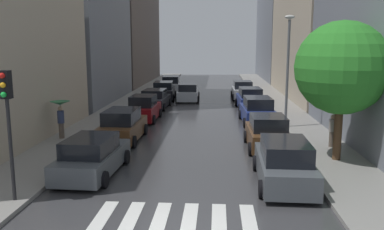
{
  "coord_description": "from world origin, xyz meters",
  "views": [
    {
      "loc": [
        1.25,
        -10.28,
        5.28
      ],
      "look_at": [
        -0.28,
        14.31,
        0.94
      ],
      "focal_mm": 37.99,
      "sensor_mm": 36.0,
      "label": 1
    }
  ],
  "objects_px": {
    "parked_car_right_third": "(257,111)",
    "pedestrian_foreground": "(333,119)",
    "pedestrian_by_kerb": "(60,111)",
    "lamp_post_right": "(288,63)",
    "street_tree_right": "(342,68)",
    "parked_car_right_nearest": "(284,164)",
    "traffic_light_left_corner": "(7,107)",
    "parked_car_right_fifth": "(243,91)",
    "parked_car_right_second": "(267,133)",
    "parked_car_left_fourth": "(155,99)",
    "parked_car_left_nearest": "(92,157)",
    "parked_car_left_third": "(144,109)",
    "parked_car_left_second": "(123,126)",
    "parked_car_left_sixth": "(171,85)",
    "parked_car_right_fourth": "(250,99)",
    "parked_car_left_fifth": "(164,91)",
    "car_midroad": "(188,93)"
  },
  "relations": [
    {
      "from": "parked_car_right_nearest",
      "to": "parked_car_left_sixth",
      "type": "bearing_deg",
      "value": 16.01
    },
    {
      "from": "pedestrian_by_kerb",
      "to": "traffic_light_left_corner",
      "type": "distance_m",
      "value": 9.21
    },
    {
      "from": "parked_car_left_fourth",
      "to": "car_midroad",
      "type": "height_order",
      "value": "car_midroad"
    },
    {
      "from": "traffic_light_left_corner",
      "to": "parked_car_left_fourth",
      "type": "bearing_deg",
      "value": 85.54
    },
    {
      "from": "parked_car_right_second",
      "to": "parked_car_right_third",
      "type": "distance_m",
      "value": 6.75
    },
    {
      "from": "parked_car_left_fifth",
      "to": "parked_car_right_third",
      "type": "bearing_deg",
      "value": -148.93
    },
    {
      "from": "parked_car_right_third",
      "to": "parked_car_right_fifth",
      "type": "distance_m",
      "value": 12.22
    },
    {
      "from": "parked_car_right_second",
      "to": "pedestrian_by_kerb",
      "type": "bearing_deg",
      "value": 83.53
    },
    {
      "from": "parked_car_left_nearest",
      "to": "car_midroad",
      "type": "distance_m",
      "value": 22.15
    },
    {
      "from": "parked_car_left_third",
      "to": "parked_car_left_fifth",
      "type": "bearing_deg",
      "value": 1.87
    },
    {
      "from": "parked_car_left_sixth",
      "to": "traffic_light_left_corner",
      "type": "xyz_separation_m",
      "value": [
        -1.69,
        -31.46,
        2.44
      ]
    },
    {
      "from": "parked_car_right_second",
      "to": "pedestrian_foreground",
      "type": "xyz_separation_m",
      "value": [
        3.23,
        0.09,
        0.76
      ]
    },
    {
      "from": "street_tree_right",
      "to": "lamp_post_right",
      "type": "bearing_deg",
      "value": 98.51
    },
    {
      "from": "parked_car_right_nearest",
      "to": "lamp_post_right",
      "type": "distance_m",
      "value": 10.94
    },
    {
      "from": "parked_car_right_nearest",
      "to": "pedestrian_by_kerb",
      "type": "distance_m",
      "value": 12.78
    },
    {
      "from": "parked_car_left_fourth",
      "to": "parked_car_left_nearest",
      "type": "bearing_deg",
      "value": -177.21
    },
    {
      "from": "parked_car_left_third",
      "to": "parked_car_right_second",
      "type": "xyz_separation_m",
      "value": [
        7.62,
        -7.23,
        -0.02
      ]
    },
    {
      "from": "parked_car_right_nearest",
      "to": "pedestrian_foreground",
      "type": "xyz_separation_m",
      "value": [
        3.23,
        5.33,
        0.76
      ]
    },
    {
      "from": "pedestrian_by_kerb",
      "to": "parked_car_left_second",
      "type": "bearing_deg",
      "value": 3.49
    },
    {
      "from": "parked_car_right_fourth",
      "to": "parked_car_right_nearest",
      "type": "bearing_deg",
      "value": 176.93
    },
    {
      "from": "street_tree_right",
      "to": "parked_car_right_fifth",
      "type": "bearing_deg",
      "value": 97.88
    },
    {
      "from": "parked_car_right_second",
      "to": "car_midroad",
      "type": "distance_m",
      "value": 18.23
    },
    {
      "from": "parked_car_right_second",
      "to": "traffic_light_left_corner",
      "type": "xyz_separation_m",
      "value": [
        -9.26,
        -7.8,
        2.48
      ]
    },
    {
      "from": "parked_car_left_third",
      "to": "parked_car_right_fifth",
      "type": "xyz_separation_m",
      "value": [
        7.51,
        11.74,
        -0.01
      ]
    },
    {
      "from": "parked_car_left_fourth",
      "to": "traffic_light_left_corner",
      "type": "distance_m",
      "value": 20.72
    },
    {
      "from": "parked_car_left_third",
      "to": "parked_car_right_nearest",
      "type": "xyz_separation_m",
      "value": [
        7.62,
        -12.47,
        -0.02
      ]
    },
    {
      "from": "parked_car_left_sixth",
      "to": "parked_car_right_nearest",
      "type": "bearing_deg",
      "value": -167.33
    },
    {
      "from": "parked_car_left_sixth",
      "to": "lamp_post_right",
      "type": "xyz_separation_m",
      "value": [
        9.31,
        -18.61,
        3.25
      ]
    },
    {
      "from": "parked_car_right_second",
      "to": "pedestrian_foreground",
      "type": "relative_size",
      "value": 2.11
    },
    {
      "from": "parked_car_left_third",
      "to": "street_tree_right",
      "type": "xyz_separation_m",
      "value": [
        10.44,
        -9.44,
        3.41
      ]
    },
    {
      "from": "parked_car_left_second",
      "to": "car_midroad",
      "type": "height_order",
      "value": "parked_car_left_second"
    },
    {
      "from": "parked_car_right_nearest",
      "to": "pedestrian_foreground",
      "type": "distance_m",
      "value": 6.28
    },
    {
      "from": "parked_car_right_third",
      "to": "pedestrian_foreground",
      "type": "distance_m",
      "value": 7.39
    },
    {
      "from": "traffic_light_left_corner",
      "to": "parked_car_left_second",
      "type": "bearing_deg",
      "value": 80.3
    },
    {
      "from": "parked_car_left_nearest",
      "to": "street_tree_right",
      "type": "bearing_deg",
      "value": -74.6
    },
    {
      "from": "pedestrian_by_kerb",
      "to": "lamp_post_right",
      "type": "bearing_deg",
      "value": 17.42
    },
    {
      "from": "parked_car_left_third",
      "to": "lamp_post_right",
      "type": "bearing_deg",
      "value": -101.68
    },
    {
      "from": "parked_car_right_fourth",
      "to": "pedestrian_foreground",
      "type": "xyz_separation_m",
      "value": [
        3.12,
        -12.69,
        0.75
      ]
    },
    {
      "from": "parked_car_left_third",
      "to": "pedestrian_foreground",
      "type": "xyz_separation_m",
      "value": [
        10.85,
        -7.14,
        0.75
      ]
    },
    {
      "from": "parked_car_left_fifth",
      "to": "parked_car_left_nearest",
      "type": "bearing_deg",
      "value": 177.5
    },
    {
      "from": "parked_car_left_sixth",
      "to": "parked_car_left_second",
      "type": "bearing_deg",
      "value": 177.62
    },
    {
      "from": "street_tree_right",
      "to": "lamp_post_right",
      "type": "height_order",
      "value": "lamp_post_right"
    },
    {
      "from": "parked_car_left_fourth",
      "to": "traffic_light_left_corner",
      "type": "relative_size",
      "value": 1.06
    },
    {
      "from": "parked_car_left_third",
      "to": "parked_car_left_fourth",
      "type": "bearing_deg",
      "value": 1.93
    },
    {
      "from": "parked_car_right_nearest",
      "to": "lamp_post_right",
      "type": "relative_size",
      "value": 0.7
    },
    {
      "from": "parked_car_right_fifth",
      "to": "parked_car_left_second",
      "type": "bearing_deg",
      "value": 155.52
    },
    {
      "from": "pedestrian_by_kerb",
      "to": "street_tree_right",
      "type": "bearing_deg",
      "value": -13.09
    },
    {
      "from": "parked_car_right_nearest",
      "to": "traffic_light_left_corner",
      "type": "height_order",
      "value": "traffic_light_left_corner"
    },
    {
      "from": "parked_car_left_fourth",
      "to": "parked_car_right_fifth",
      "type": "relative_size",
      "value": 1.1
    },
    {
      "from": "pedestrian_by_kerb",
      "to": "street_tree_right",
      "type": "distance_m",
      "value": 14.51
    }
  ]
}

